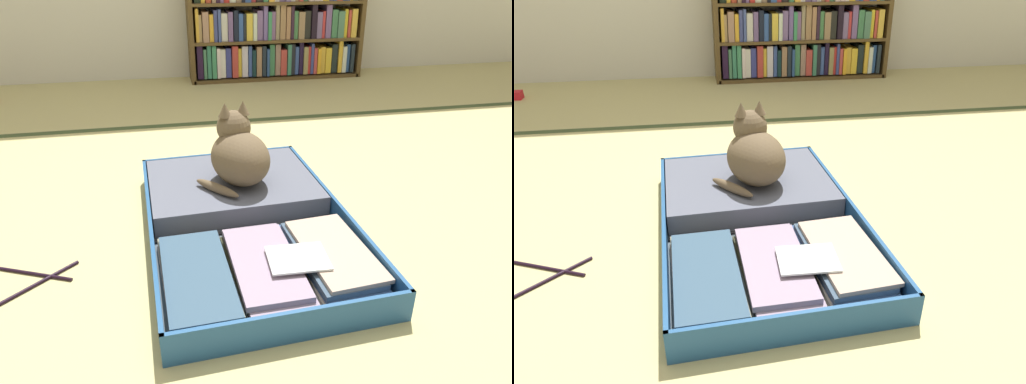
% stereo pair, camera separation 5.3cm
% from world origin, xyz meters
% --- Properties ---
extents(ground_plane, '(10.00, 10.00, 0.00)m').
position_xyz_m(ground_plane, '(0.00, 0.00, 0.00)').
color(ground_plane, tan).
extents(tatami_border, '(4.80, 0.05, 0.00)m').
position_xyz_m(tatami_border, '(0.00, 1.32, 0.00)').
color(tatami_border, '#3D4D2B').
rests_on(tatami_border, ground_plane).
extents(bookshelf, '(1.24, 0.24, 0.79)m').
position_xyz_m(bookshelf, '(0.55, 2.26, 0.39)').
color(bookshelf, '#523E1F').
rests_on(bookshelf, ground_plane).
extents(open_suitcase, '(0.67, 1.03, 0.09)m').
position_xyz_m(open_suitcase, '(-0.03, 0.22, 0.04)').
color(open_suitcase, '#204E82').
rests_on(open_suitcase, ground_plane).
extents(black_cat, '(0.29, 0.30, 0.28)m').
position_xyz_m(black_cat, '(-0.02, 0.39, 0.20)').
color(black_cat, brown).
rests_on(black_cat, open_suitcase).
extents(small_red_pouch, '(0.10, 0.07, 0.05)m').
position_xyz_m(small_red_pouch, '(-1.35, 1.99, 0.02)').
color(small_red_pouch, red).
rests_on(small_red_pouch, ground_plane).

